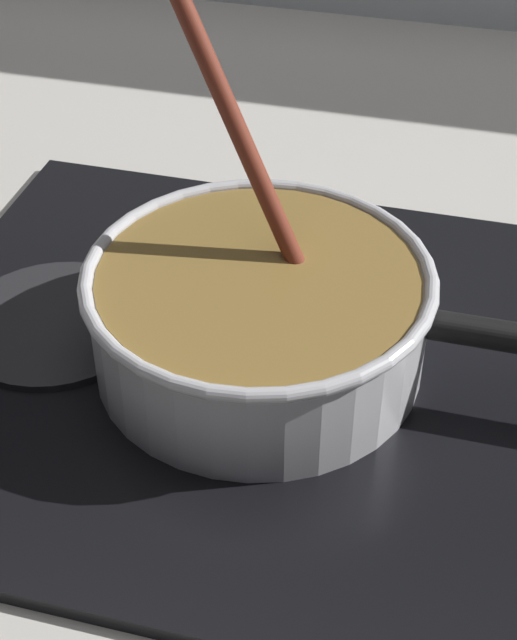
# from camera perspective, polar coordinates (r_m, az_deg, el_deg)

# --- Properties ---
(ground) EXTENTS (2.40, 1.60, 0.04)m
(ground) POSITION_cam_1_polar(r_m,az_deg,el_deg) (0.74, -8.02, -6.43)
(ground) COLOR beige
(hob_plate) EXTENTS (0.56, 0.48, 0.01)m
(hob_plate) POSITION_cam_1_polar(r_m,az_deg,el_deg) (0.75, -0.00, -2.75)
(hob_plate) COLOR black
(hob_plate) RESTS_ON ground
(burner_ring) EXTENTS (0.18, 0.18, 0.01)m
(burner_ring) POSITION_cam_1_polar(r_m,az_deg,el_deg) (0.74, 0.00, -2.17)
(burner_ring) COLOR #592D0C
(burner_ring) RESTS_ON hob_plate
(spare_burner) EXTENTS (0.16, 0.16, 0.01)m
(spare_burner) POSITION_cam_1_polar(r_m,az_deg,el_deg) (0.79, -11.87, -0.13)
(spare_burner) COLOR #262628
(spare_burner) RESTS_ON hob_plate
(cooking_pan) EXTENTS (0.42, 0.26, 0.29)m
(cooking_pan) POSITION_cam_1_polar(r_m,az_deg,el_deg) (0.71, 0.13, 0.35)
(cooking_pan) COLOR silver
(cooking_pan) RESTS_ON hob_plate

